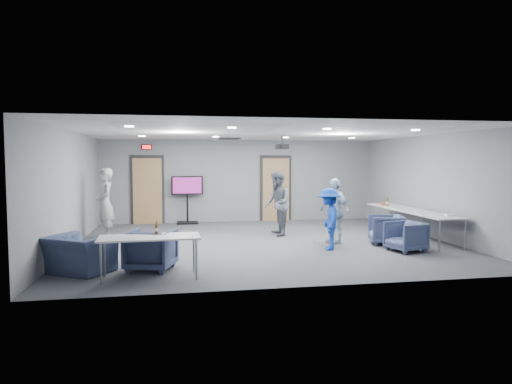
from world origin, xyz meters
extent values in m
plane|color=#383B40|center=(0.00, 0.00, 0.00)|extent=(9.00, 9.00, 0.00)
plane|color=silver|center=(0.00, 0.00, 2.70)|extent=(9.00, 9.00, 0.00)
cube|color=slate|center=(0.00, 4.00, 1.35)|extent=(9.00, 0.02, 2.70)
cube|color=slate|center=(0.00, -4.00, 1.35)|extent=(9.00, 0.02, 2.70)
cube|color=slate|center=(-4.50, 0.00, 1.35)|extent=(0.02, 8.00, 2.70)
cube|color=slate|center=(4.50, 0.00, 1.35)|extent=(0.02, 8.00, 2.70)
cube|color=black|center=(-3.00, 3.97, 1.08)|extent=(1.06, 0.06, 2.24)
cube|color=#9D734C|center=(-3.00, 3.93, 1.05)|extent=(0.90, 0.05, 2.10)
cylinder|color=gray|center=(-2.65, 3.88, 1.00)|extent=(0.04, 0.10, 0.04)
cube|color=black|center=(1.20, 3.97, 1.08)|extent=(1.06, 0.06, 2.24)
cube|color=#9D734C|center=(1.20, 3.93, 1.05)|extent=(0.90, 0.05, 2.10)
cylinder|color=gray|center=(1.55, 3.88, 1.00)|extent=(0.04, 0.10, 0.04)
cube|color=black|center=(-3.00, 3.94, 2.45)|extent=(0.32, 0.06, 0.16)
cube|color=#FF0C0C|center=(-3.00, 3.90, 2.45)|extent=(0.26, 0.02, 0.11)
cube|color=black|center=(-0.50, 2.80, 2.69)|extent=(0.60, 0.60, 0.03)
cylinder|color=white|center=(-3.00, -1.80, 2.69)|extent=(0.18, 0.18, 0.02)
cylinder|color=white|center=(-3.00, 1.80, 2.69)|extent=(0.18, 0.18, 0.02)
cylinder|color=white|center=(-1.00, -1.80, 2.69)|extent=(0.18, 0.18, 0.02)
cylinder|color=white|center=(-1.00, 1.80, 2.69)|extent=(0.18, 0.18, 0.02)
cylinder|color=white|center=(1.00, -1.80, 2.69)|extent=(0.18, 0.18, 0.02)
cylinder|color=white|center=(1.00, 1.80, 2.69)|extent=(0.18, 0.18, 0.02)
cylinder|color=white|center=(3.00, -1.80, 2.69)|extent=(0.18, 0.18, 0.02)
cylinder|color=white|center=(3.00, 1.80, 2.69)|extent=(0.18, 0.18, 0.02)
imported|color=#A0A3A1|center=(-3.90, 1.16, 0.92)|extent=(0.64, 0.78, 1.84)
imported|color=#515761|center=(0.57, 0.98, 0.88)|extent=(0.69, 0.87, 1.75)
imported|color=#AAC3DB|center=(1.72, -0.34, 0.80)|extent=(0.75, 1.01, 1.60)
imported|color=#1A40AF|center=(1.30, -1.12, 0.70)|extent=(0.73, 1.01, 1.41)
imported|color=#3D4769|center=(2.90, -0.71, 0.36)|extent=(0.96, 0.95, 0.71)
imported|color=#3D486A|center=(2.93, -1.62, 0.33)|extent=(0.87, 0.86, 0.67)
imported|color=#394363|center=(-2.60, -2.40, 0.38)|extent=(1.03, 1.04, 0.76)
imported|color=#3B4665|center=(-3.86, -2.40, 0.34)|extent=(1.38, 1.34, 0.68)
cube|color=#AEB0B3|center=(4.00, 1.04, 0.71)|extent=(0.81, 1.93, 0.03)
cylinder|color=gray|center=(3.68, 1.93, 0.35)|extent=(0.04, 0.04, 0.70)
cylinder|color=gray|center=(3.68, 0.15, 0.35)|extent=(0.04, 0.04, 0.70)
cylinder|color=gray|center=(4.32, 1.93, 0.35)|extent=(0.04, 0.04, 0.70)
cylinder|color=gray|center=(4.32, 0.15, 0.35)|extent=(0.04, 0.04, 0.70)
cube|color=#AEB0B3|center=(4.00, -0.86, 0.71)|extent=(0.80, 1.91, 0.03)
cylinder|color=gray|center=(3.68, 0.02, 0.35)|extent=(0.04, 0.04, 0.70)
cylinder|color=gray|center=(3.68, -1.73, 0.35)|extent=(0.04, 0.04, 0.70)
cylinder|color=gray|center=(4.32, 0.02, 0.35)|extent=(0.04, 0.04, 0.70)
cylinder|color=gray|center=(4.32, -1.73, 0.35)|extent=(0.04, 0.04, 0.70)
cube|color=#AEB0B3|center=(-2.59, -3.00, 0.71)|extent=(1.74, 0.78, 0.03)
cylinder|color=gray|center=(-1.82, -2.69, 0.35)|extent=(0.04, 0.04, 0.70)
cylinder|color=gray|center=(-3.37, -2.75, 0.35)|extent=(0.04, 0.04, 0.70)
cylinder|color=gray|center=(-1.80, -3.25, 0.35)|extent=(0.04, 0.04, 0.70)
cylinder|color=gray|center=(-3.35, -3.31, 0.35)|extent=(0.04, 0.04, 0.70)
cylinder|color=#613110|center=(-2.48, -2.79, 0.81)|extent=(0.06, 0.06, 0.16)
cylinder|color=#613110|center=(-2.48, -2.79, 0.93)|extent=(0.02, 0.02, 0.07)
cylinder|color=beige|center=(-2.48, -2.79, 0.81)|extent=(0.06, 0.06, 0.05)
cylinder|color=#613110|center=(3.88, 1.23, 0.82)|extent=(0.06, 0.06, 0.18)
cylinder|color=#613110|center=(3.88, 1.23, 0.95)|extent=(0.02, 0.02, 0.08)
cylinder|color=beige|center=(3.88, 1.23, 0.82)|extent=(0.07, 0.07, 0.06)
cube|color=#CC6133|center=(3.79, 1.40, 0.75)|extent=(0.24, 0.20, 0.04)
cube|color=white|center=(4.20, -1.33, 0.75)|extent=(0.21, 0.16, 0.05)
cube|color=black|center=(-1.75, 3.75, 0.03)|extent=(0.66, 0.47, 0.06)
cylinder|color=black|center=(-1.75, 3.75, 0.62)|extent=(0.06, 0.06, 1.14)
cube|color=black|center=(-1.75, 3.75, 1.23)|extent=(1.00, 0.07, 0.59)
cube|color=#7B1B6C|center=(-1.75, 3.70, 1.23)|extent=(0.90, 0.01, 0.51)
cylinder|color=black|center=(0.70, 0.98, 2.58)|extent=(0.04, 0.04, 0.22)
cube|color=black|center=(0.70, 0.98, 2.40)|extent=(0.33, 0.28, 0.13)
cylinder|color=black|center=(0.70, 0.83, 2.40)|extent=(0.08, 0.06, 0.08)
camera|label=1|loc=(-2.16, -10.96, 2.04)|focal=32.00mm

